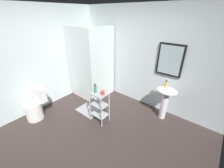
% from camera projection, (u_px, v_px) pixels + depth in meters
% --- Properties ---
extents(ground_plane, '(4.20, 4.20, 0.02)m').
position_uv_depth(ground_plane, '(92.00, 137.00, 2.91)').
color(ground_plane, '#352A28').
extents(wall_back, '(4.20, 0.14, 2.50)m').
position_uv_depth(wall_back, '(142.00, 58.00, 3.61)').
color(wall_back, silver).
rests_on(wall_back, ground_plane).
extents(wall_left, '(0.10, 4.20, 2.50)m').
position_uv_depth(wall_left, '(35.00, 61.00, 3.39)').
color(wall_left, silver).
rests_on(wall_left, ground_plane).
extents(shower_stall, '(0.92, 0.92, 2.00)m').
position_uv_depth(shower_stall, '(93.00, 81.00, 4.20)').
color(shower_stall, white).
rests_on(shower_stall, ground_plane).
extents(pedestal_sink, '(0.46, 0.37, 0.81)m').
position_uv_depth(pedestal_sink, '(166.00, 97.00, 3.20)').
color(pedestal_sink, white).
rests_on(pedestal_sink, ground_plane).
extents(sink_faucet, '(0.03, 0.03, 0.10)m').
position_uv_depth(sink_faucet, '(170.00, 84.00, 3.16)').
color(sink_faucet, silver).
rests_on(sink_faucet, pedestal_sink).
extents(toilet, '(0.37, 0.49, 0.76)m').
position_uv_depth(toilet, '(35.00, 106.00, 3.33)').
color(toilet, white).
rests_on(toilet, ground_plane).
extents(storage_cart, '(0.38, 0.28, 0.74)m').
position_uv_depth(storage_cart, '(99.00, 105.00, 3.17)').
color(storage_cart, silver).
rests_on(storage_cart, ground_plane).
extents(hand_soap_bottle, '(0.05, 0.05, 0.17)m').
position_uv_depth(hand_soap_bottle, '(166.00, 84.00, 3.12)').
color(hand_soap_bottle, gold).
rests_on(hand_soap_bottle, pedestal_sink).
extents(body_wash_bottle_green, '(0.06, 0.06, 0.21)m').
position_uv_depth(body_wash_bottle_green, '(95.00, 89.00, 3.02)').
color(body_wash_bottle_green, '#34925F').
rests_on(body_wash_bottle_green, storage_cart).
extents(rinse_cup, '(0.08, 0.08, 0.09)m').
position_uv_depth(rinse_cup, '(103.00, 93.00, 2.97)').
color(rinse_cup, '#B24742').
rests_on(rinse_cup, storage_cart).
extents(bath_mat, '(0.60, 0.40, 0.02)m').
position_uv_depth(bath_mat, '(88.00, 110.00, 3.68)').
color(bath_mat, gray).
rests_on(bath_mat, ground_plane).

